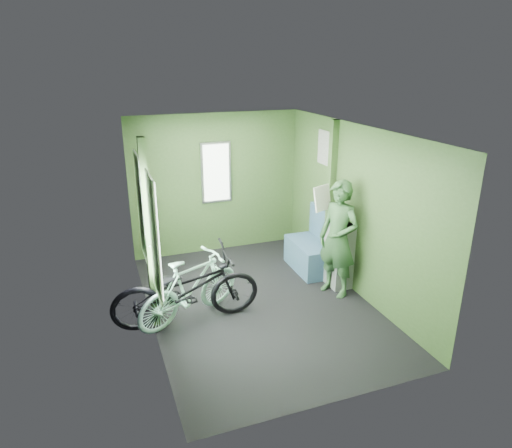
{
  "coord_description": "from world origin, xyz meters",
  "views": [
    {
      "loc": [
        -1.89,
        -5.04,
        3.09
      ],
      "look_at": [
        0.0,
        0.1,
        1.1
      ],
      "focal_mm": 32.0,
      "sensor_mm": 36.0,
      "label": 1
    }
  ],
  "objects_px": {
    "bicycle_mint": "(193,320)",
    "waste_box": "(339,255)",
    "passenger": "(338,239)",
    "bicycle_black": "(189,323)",
    "bench_seat": "(312,252)"
  },
  "relations": [
    {
      "from": "bicycle_mint",
      "to": "waste_box",
      "type": "relative_size",
      "value": 1.58
    },
    {
      "from": "passenger",
      "to": "bench_seat",
      "type": "distance_m",
      "value": 0.96
    },
    {
      "from": "bicycle_black",
      "to": "passenger",
      "type": "xyz_separation_m",
      "value": [
        2.1,
        0.07,
        0.81
      ]
    },
    {
      "from": "bicycle_black",
      "to": "bench_seat",
      "type": "xyz_separation_m",
      "value": [
        2.13,
        0.87,
        0.28
      ]
    },
    {
      "from": "bicycle_mint",
      "to": "passenger",
      "type": "relative_size",
      "value": 0.93
    },
    {
      "from": "bicycle_mint",
      "to": "passenger",
      "type": "bearing_deg",
      "value": -114.49
    },
    {
      "from": "bench_seat",
      "to": "passenger",
      "type": "bearing_deg",
      "value": -91.37
    },
    {
      "from": "bicycle_mint",
      "to": "passenger",
      "type": "height_order",
      "value": "passenger"
    },
    {
      "from": "bicycle_mint",
      "to": "bench_seat",
      "type": "relative_size",
      "value": 1.58
    },
    {
      "from": "bench_seat",
      "to": "waste_box",
      "type": "bearing_deg",
      "value": -78.44
    },
    {
      "from": "bicycle_black",
      "to": "bench_seat",
      "type": "distance_m",
      "value": 2.32
    },
    {
      "from": "bicycle_black",
      "to": "waste_box",
      "type": "xyz_separation_m",
      "value": [
        2.25,
        0.27,
        0.47
      ]
    },
    {
      "from": "bicycle_black",
      "to": "bicycle_mint",
      "type": "height_order",
      "value": "bicycle_black"
    },
    {
      "from": "passenger",
      "to": "waste_box",
      "type": "distance_m",
      "value": 0.41
    },
    {
      "from": "bicycle_mint",
      "to": "waste_box",
      "type": "height_order",
      "value": "waste_box"
    }
  ]
}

